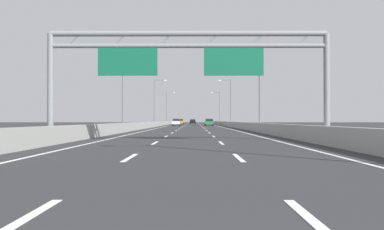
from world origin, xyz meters
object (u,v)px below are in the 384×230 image
Objects in this scene: streetlamp_right_far at (230,99)px; streetlamp_left_distant at (167,106)px; streetlamp_right_mid at (258,83)px; green_car at (209,122)px; orange_car at (180,122)px; streetlamp_right_distant at (219,106)px; sign_gantry at (187,58)px; streetlamp_left_far at (156,99)px; white_car at (176,122)px; black_car at (193,122)px; streetlamp_left_mid at (125,83)px.

streetlamp_left_distant is (-14.93, 37.96, 0.00)m from streetlamp_right_far.
green_car is at bearing 94.44° from streetlamp_right_mid.
green_car is at bearing -72.03° from orange_car.
sign_gantry is at bearing -94.35° from streetlamp_right_distant.
sign_gantry is at bearing -83.17° from streetlamp_left_far.
sign_gantry reaches higher than white_car.
streetlamp_right_distant is (0.00, 37.96, 0.00)m from streetlamp_right_far.
streetlamp_left_distant is 14.93m from streetlamp_right_distant.
sign_gantry is 3.44× the size of white_car.
black_car is (7.33, 44.18, -4.65)m from streetlamp_left_far.
white_car reaches higher than green_car.
streetlamp_right_mid is 1.00× the size of streetlamp_right_far.
streetlamp_right_mid is 49.01m from green_car.
streetlamp_right_distant is 27.91m from green_car.
streetlamp_right_far reaches higher than black_car.
streetlamp_right_far reaches higher than sign_gantry.
orange_car is (3.88, 33.12, -4.61)m from streetlamp_left_far.
streetlamp_left_mid reaches higher than black_car.
white_car is 1.02× the size of orange_car.
streetlamp_left_mid and streetlamp_right_distant have the same top height.
orange_car is at bearing 98.84° from streetlamp_right_mid.
orange_car is at bearing 108.45° from streetlamp_right_far.
streetlamp_right_far is at bearing -70.54° from green_car.
streetlamp_right_distant is 30.46m from white_car.
streetlamp_left_distant is 7.73m from orange_car.
orange_car is (-11.05, 33.12, -4.61)m from streetlamp_right_far.
streetlamp_right_mid is at bearing -81.16° from orange_car.
orange_car is (3.88, -4.84, -4.61)m from streetlamp_left_distant.
black_car is (7.33, 82.14, -4.65)m from streetlamp_left_mid.
streetlamp_left_far is 37.96m from streetlamp_left_distant.
white_car is (-11.17, -27.96, -4.62)m from streetlamp_right_distant.
white_car is (3.76, 47.95, -4.62)m from streetlamp_left_mid.
streetlamp_left_far is 1.00× the size of streetlamp_left_distant.
sign_gantry is 61.94m from streetlamp_right_far.
orange_car is (-3.48, 94.59, -4.03)m from sign_gantry.
streetlamp_left_distant is at bearing 180.00° from streetlamp_right_distant.
streetlamp_right_distant is (14.93, 75.91, 0.00)m from streetlamp_left_mid.
streetlamp_right_mid reaches higher than white_car.
green_car is at bearing 86.99° from sign_gantry.
black_car is at bearing 140.68° from streetlamp_right_distant.
white_car is (-7.40, -0.69, 0.00)m from green_car.
green_car is 1.03× the size of black_car.
green_car is 7.43m from white_car.
streetlamp_left_mid is 50.12m from green_car.
green_car is 1.00× the size of orange_car.
streetlamp_left_mid is 1.00× the size of streetlamp_right_mid.
streetlamp_left_distant is (0.00, 75.91, 0.00)m from streetlamp_left_mid.
sign_gantry is 105.73m from black_car.
white_car is at bearing 138.18° from streetlamp_right_far.
streetlamp_left_distant reaches higher than black_car.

